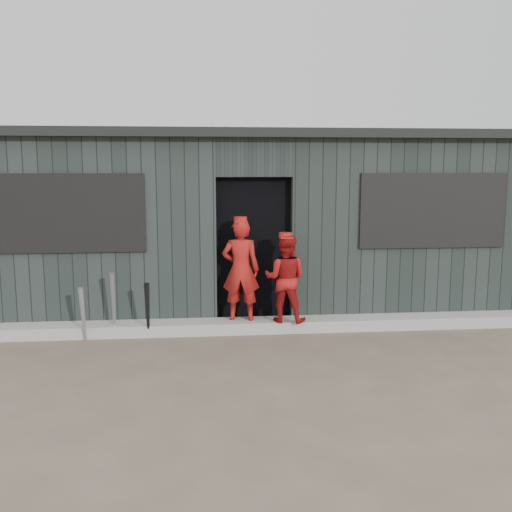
{
  "coord_description": "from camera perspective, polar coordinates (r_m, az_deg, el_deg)",
  "views": [
    {
      "loc": [
        -0.69,
        -5.37,
        2.13
      ],
      "look_at": [
        0.0,
        1.8,
        1.0
      ],
      "focal_mm": 40.0,
      "sensor_mm": 36.0,
      "label": 1
    }
  ],
  "objects": [
    {
      "name": "player_grey_back",
      "position": [
        8.03,
        3.48,
        -1.28
      ],
      "size": [
        0.78,
        0.59,
        1.42
      ],
      "primitive_type": "imported",
      "rotation": [
        0.0,
        0.0,
        3.36
      ],
      "color": "#A8A8A8",
      "rests_on": "ground"
    },
    {
      "name": "ground",
      "position": [
        5.82,
        1.74,
        -12.55
      ],
      "size": [
        80.0,
        80.0,
        0.0
      ],
      "primitive_type": "plane",
      "color": "brown",
      "rests_on": "ground"
    },
    {
      "name": "player_red_left",
      "position": [
        7.37,
        -1.54,
        -1.38
      ],
      "size": [
        0.53,
        0.39,
        1.33
      ],
      "primitive_type": "imported",
      "rotation": [
        0.0,
        0.0,
        2.99
      ],
      "color": "#9F1713",
      "rests_on": "curb"
    },
    {
      "name": "curb",
      "position": [
        7.51,
        -0.01,
        -6.96
      ],
      "size": [
        8.0,
        0.36,
        0.15
      ],
      "primitive_type": "cube",
      "color": "#9C9B97",
      "rests_on": "ground"
    },
    {
      "name": "bat_left",
      "position": [
        7.3,
        -16.92,
        -5.61
      ],
      "size": [
        0.07,
        0.21,
        0.7
      ],
      "primitive_type": "cone",
      "rotation": [
        0.2,
        0.0,
        -0.01
      ],
      "color": "#9999A2",
      "rests_on": "ground"
    },
    {
      "name": "bat_mid",
      "position": [
        7.38,
        -14.07,
        -4.72
      ],
      "size": [
        0.09,
        0.25,
        0.85
      ],
      "primitive_type": "cone",
      "rotation": [
        0.21,
        0.0,
        0.1
      ],
      "color": "gray",
      "rests_on": "ground"
    },
    {
      "name": "player_red_right",
      "position": [
        7.32,
        2.94,
        -2.25
      ],
      "size": [
        0.65,
        0.58,
        1.13
      ],
      "primitive_type": "imported",
      "rotation": [
        0.0,
        0.0,
        2.83
      ],
      "color": "#A11314",
      "rests_on": "curb"
    },
    {
      "name": "dugout",
      "position": [
        8.94,
        -1.05,
        3.5
      ],
      "size": [
        8.3,
        3.3,
        2.62
      ],
      "color": "black",
      "rests_on": "ground"
    },
    {
      "name": "bat_right",
      "position": [
        7.22,
        -10.78,
        -5.38
      ],
      "size": [
        0.08,
        0.26,
        0.74
      ],
      "primitive_type": "cone",
      "rotation": [
        0.26,
        0.0,
        0.06
      ],
      "color": "black",
      "rests_on": "ground"
    }
  ]
}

